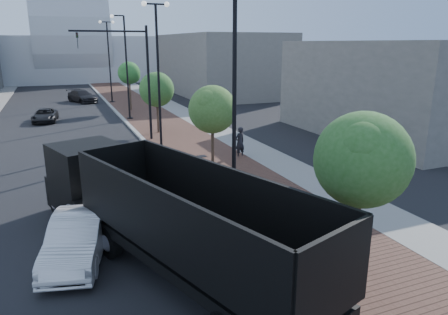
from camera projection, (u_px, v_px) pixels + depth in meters
name	position (u px, v px, depth m)	size (l,w,h in m)	color
sidewalk	(147.00, 108.00, 44.47)	(7.00, 140.00, 0.12)	#4C2D23
concrete_strip	(172.00, 107.00, 45.45)	(2.40, 140.00, 0.13)	slate
curb	(114.00, 110.00, 43.19)	(0.30, 140.00, 0.14)	gray
dump_truck	(130.00, 205.00, 14.28)	(6.69, 13.40, 3.41)	black
white_sedan	(78.00, 237.00, 13.41)	(1.58, 4.53, 1.49)	silver
dark_car_mid	(45.00, 115.00, 36.93)	(1.91, 4.14, 1.15)	black
dark_car_far	(82.00, 96.00, 49.16)	(1.98, 4.86, 1.41)	black
pedestrian	(240.00, 142.00, 25.23)	(0.71, 0.47, 1.94)	black
streetlight_1	(232.00, 112.00, 15.47)	(1.44, 0.56, 9.21)	black
streetlight_2	(158.00, 76.00, 26.08)	(1.72, 0.56, 9.28)	black
streetlight_3	(126.00, 72.00, 36.87)	(1.44, 0.56, 9.21)	black
streetlight_4	(109.00, 61.00, 47.48)	(1.72, 0.56, 9.28)	black
traffic_mast	(135.00, 71.00, 28.38)	(5.09, 0.20, 8.00)	black
tree_0	(363.00, 160.00, 10.68)	(2.54, 2.52, 5.20)	#382619
tree_1	(213.00, 110.00, 20.56)	(2.44, 2.40, 4.86)	#382619
tree_2	(157.00, 90.00, 31.32)	(2.65, 2.64, 4.76)	#382619
tree_3	(129.00, 73.00, 41.89)	(2.32, 2.26, 5.03)	#382619
convention_center	(70.00, 47.00, 80.98)	(50.00, 30.00, 50.00)	#AFB3B9
commercial_block_ne	(220.00, 64.00, 56.88)	(12.00, 22.00, 8.00)	#66625C
commercial_block_e	(393.00, 89.00, 31.00)	(10.00, 16.00, 7.00)	#5E5A55
utility_cover_1	(298.00, 228.00, 15.52)	(0.50, 0.50, 0.02)	black
utility_cover_2	(202.00, 156.00, 25.32)	(0.50, 0.50, 0.02)	black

